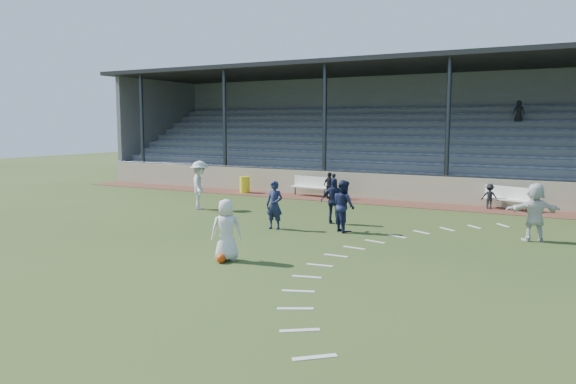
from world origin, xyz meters
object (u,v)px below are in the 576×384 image
object	(u,v)px
player_navy_lead	(275,205)
bench_left	(311,184)
bench_right	(507,196)
trash_bin	(245,185)
player_white_lead	(226,230)
football	(221,259)

from	to	relation	value
player_navy_lead	bench_left	bearing A→B (deg)	105.03
bench_left	bench_right	bearing A→B (deg)	6.07
trash_bin	player_navy_lead	distance (m)	10.16
player_navy_lead	bench_right	bearing A→B (deg)	49.39
bench_right	player_navy_lead	distance (m)	10.40
bench_right	trash_bin	size ratio (longest dim) A/B	2.43
trash_bin	player_navy_lead	size ratio (longest dim) A/B	0.51
bench_left	player_white_lead	bearing A→B (deg)	-66.30
player_white_lead	player_navy_lead	size ratio (longest dim) A/B	0.99
player_white_lead	football	bearing A→B (deg)	56.10
trash_bin	football	xyz separation A→B (m)	(7.56, -12.60, -0.32)
football	bench_left	bearing A→B (deg)	107.03
trash_bin	player_navy_lead	world-z (taller)	player_navy_lead
football	player_white_lead	distance (m)	0.75
bench_left	player_white_lead	xyz separation A→B (m)	(3.98, -12.78, 0.22)
player_navy_lead	player_white_lead	bearing A→B (deg)	-79.26
bench_right	trash_bin	distance (m)	12.64
player_white_lead	bench_left	bearing A→B (deg)	-112.34
trash_bin	bench_right	bearing A→B (deg)	1.91
bench_right	player_white_lead	bearing A→B (deg)	-90.90
trash_bin	player_white_lead	bearing A→B (deg)	-58.54
player_white_lead	bench_right	bearing A→B (deg)	-151.49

